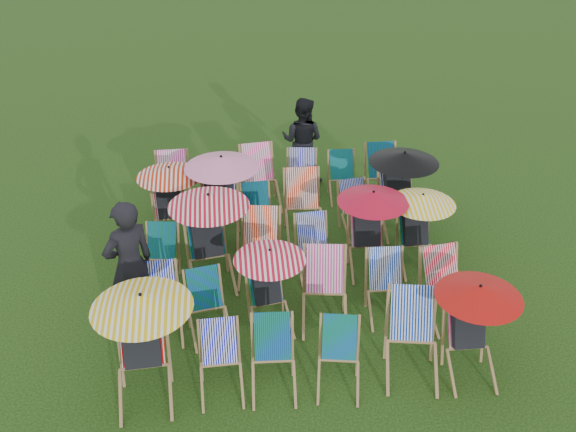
{
  "coord_description": "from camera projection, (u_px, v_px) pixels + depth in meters",
  "views": [
    {
      "loc": [
        -0.89,
        -8.06,
        6.0
      ],
      "look_at": [
        -0.04,
        0.33,
        0.9
      ],
      "focal_mm": 40.0,
      "sensor_mm": 36.0,
      "label": 1
    }
  ],
  "objects": [
    {
      "name": "deckchair_12",
      "position": [
        160.0,
        258.0,
        9.74
      ],
      "size": [
        0.65,
        0.83,
        0.83
      ],
      "rotation": [
        0.0,
        0.0,
        -0.14
      ],
      "color": "olive",
      "rests_on": "ground"
    },
    {
      "name": "deckchair_11",
      "position": [
        448.0,
        289.0,
        8.97
      ],
      "size": [
        0.75,
        0.96,
        0.96
      ],
      "rotation": [
        0.0,
        0.0,
        0.14
      ],
      "color": "olive",
      "rests_on": "ground"
    },
    {
      "name": "deckchair_5",
      "position": [
        473.0,
        330.0,
        7.96
      ],
      "size": [
        1.07,
        1.11,
        1.27
      ],
      "rotation": [
        0.0,
        0.0,
        -0.0
      ],
      "color": "olive",
      "rests_on": "ground"
    },
    {
      "name": "deckchair_17",
      "position": [
        418.0,
        230.0,
        9.99
      ],
      "size": [
        1.03,
        1.07,
        1.22
      ],
      "rotation": [
        0.0,
        0.0,
        0.02
      ],
      "color": "olive",
      "rests_on": "ground"
    },
    {
      "name": "person_left",
      "position": [
        130.0,
        265.0,
        8.62
      ],
      "size": [
        0.85,
        0.78,
        1.95
      ],
      "primitive_type": "imported",
      "rotation": [
        0.0,
        0.0,
        3.73
      ],
      "color": "black",
      "rests_on": "ground"
    },
    {
      "name": "deckchair_2",
      "position": [
        273.0,
        360.0,
        7.84
      ],
      "size": [
        0.61,
        0.82,
        0.87
      ],
      "rotation": [
        0.0,
        0.0,
        -0.05
      ],
      "color": "olive",
      "rests_on": "ground"
    },
    {
      "name": "deckchair_6",
      "position": [
        159.0,
        305.0,
        8.71
      ],
      "size": [
        0.67,
        0.89,
        0.91
      ],
      "rotation": [
        0.0,
        0.0,
        0.08
      ],
      "color": "olive",
      "rests_on": "ground"
    },
    {
      "name": "deckchair_22",
      "position": [
        357.0,
        210.0,
        10.97
      ],
      "size": [
        0.67,
        0.84,
        0.83
      ],
      "rotation": [
        0.0,
        0.0,
        0.17
      ],
      "color": "olive",
      "rests_on": "ground"
    },
    {
      "name": "deckchair_24",
      "position": [
        173.0,
        185.0,
        11.57
      ],
      "size": [
        0.68,
        0.94,
        0.99
      ],
      "rotation": [
        0.0,
        0.0,
        0.03
      ],
      "color": "olive",
      "rests_on": "ground"
    },
    {
      "name": "deckchair_28",
      "position": [
        343.0,
        178.0,
        11.98
      ],
      "size": [
        0.57,
        0.78,
        0.83
      ],
      "rotation": [
        0.0,
        0.0,
        -0.03
      ],
      "color": "olive",
      "rests_on": "ground"
    },
    {
      "name": "deckchair_0",
      "position": [
        142.0,
        346.0,
        7.6
      ],
      "size": [
        1.2,
        1.26,
        1.42
      ],
      "rotation": [
        0.0,
        0.0,
        0.06
      ],
      "color": "olive",
      "rests_on": "ground"
    },
    {
      "name": "deckchair_21",
      "position": [
        304.0,
        206.0,
        10.89
      ],
      "size": [
        0.68,
        0.95,
        1.02
      ],
      "rotation": [
        0.0,
        0.0,
        -0.0
      ],
      "color": "olive",
      "rests_on": "ground"
    },
    {
      "name": "deckchair_27",
      "position": [
        301.0,
        179.0,
        11.83
      ],
      "size": [
        0.71,
        0.91,
        0.91
      ],
      "rotation": [
        0.0,
        0.0,
        -0.13
      ],
      "color": "olive",
      "rests_on": "ground"
    },
    {
      "name": "ground",
      "position": [
        293.0,
        276.0,
        10.04
      ],
      "size": [
        100.0,
        100.0,
        0.0
      ],
      "primitive_type": "plane",
      "color": "black",
      "rests_on": "ground"
    },
    {
      "name": "deckchair_16",
      "position": [
        369.0,
        230.0,
        9.91
      ],
      "size": [
        1.1,
        1.15,
        1.31
      ],
      "rotation": [
        0.0,
        0.0,
        -0.03
      ],
      "color": "olive",
      "rests_on": "ground"
    },
    {
      "name": "deckchair_23",
      "position": [
        401.0,
        190.0,
        10.9
      ],
      "size": [
        1.17,
        1.23,
        1.39
      ],
      "rotation": [
        0.0,
        0.0,
        0.05
      ],
      "color": "olive",
      "rests_on": "ground"
    },
    {
      "name": "deckchair_13",
      "position": [
        209.0,
        238.0,
        9.58
      ],
      "size": [
        1.21,
        1.32,
        1.44
      ],
      "rotation": [
        0.0,
        0.0,
        0.19
      ],
      "color": "olive",
      "rests_on": "ground"
    },
    {
      "name": "deckchair_3",
      "position": [
        339.0,
        359.0,
        7.88
      ],
      "size": [
        0.66,
        0.83,
        0.82
      ],
      "rotation": [
        0.0,
        0.0,
        -0.17
      ],
      "color": "olive",
      "rests_on": "ground"
    },
    {
      "name": "deckchair_20",
      "position": [
        258.0,
        213.0,
        10.86
      ],
      "size": [
        0.62,
        0.81,
        0.84
      ],
      "rotation": [
        0.0,
        0.0,
        0.09
      ],
      "color": "olive",
      "rests_on": "ground"
    },
    {
      "name": "deckchair_8",
      "position": [
        269.0,
        288.0,
        8.77
      ],
      "size": [
        0.99,
        1.08,
        1.18
      ],
      "rotation": [
        0.0,
        0.0,
        0.2
      ],
      "color": "olive",
      "rests_on": "ground"
    },
    {
      "name": "deckchair_9",
      "position": [
        325.0,
        292.0,
        8.9
      ],
      "size": [
        0.77,
        0.99,
        1.0
      ],
      "rotation": [
        0.0,
        0.0,
        -0.12
      ],
      "color": "olive",
      "rests_on": "ground"
    },
    {
      "name": "deckchair_10",
      "position": [
        388.0,
        288.0,
        9.05
      ],
      "size": [
        0.61,
        0.84,
        0.89
      ],
      "rotation": [
        0.0,
        0.0,
        -0.03
      ],
      "color": "olive",
      "rests_on": "ground"
    },
    {
      "name": "deckchair_14",
      "position": [
        260.0,
        248.0,
        9.82
      ],
      "size": [
        0.79,
        1.0,
        0.99
      ],
      "rotation": [
        0.0,
        0.0,
        -0.15
      ],
      "color": "olive",
      "rests_on": "ground"
    },
    {
      "name": "person_rear",
      "position": [
        302.0,
        141.0,
        12.32
      ],
      "size": [
        1.04,
        0.95,
        1.73
      ],
      "primitive_type": "imported",
      "rotation": [
        0.0,
        0.0,
        2.7
      ],
      "color": "black",
      "rests_on": "ground"
    },
    {
      "name": "deckchair_19",
      "position": [
        220.0,
        197.0,
        10.64
      ],
      "size": [
        1.22,
        1.28,
        1.45
      ],
      "rotation": [
        0.0,
        0.0,
        -0.07
      ],
      "color": "olive",
      "rests_on": "ground"
    },
    {
      "name": "deckchair_18",
      "position": [
        170.0,
        203.0,
        10.66
      ],
      "size": [
        1.08,
        1.17,
        1.28
      ],
      "rotation": [
        0.0,
        0.0,
        0.15
      ],
      "color": "olive",
      "rests_on": "ground"
    },
    {
      "name": "deckchair_1",
      "position": [
        220.0,
        364.0,
        7.82
      ],
      "size": [
        0.57,
        0.78,
        0.83
      ],
      "rotation": [
        0.0,
        0.0,
        0.03
      ],
      "color": "olive",
      "rests_on": "ground"
    },
    {
      "name": "deckchair_26",
      "position": [
        261.0,
        179.0,
        11.73
      ],
      "size": [
        0.79,
        1.02,
        1.03
      ],
      "rotation": [
        0.0,
        0.0,
        0.13
      ],
      "color": "olive",
      "rests_on": "ground"
    },
    {
      "name": "deckchair_7",
      "position": [
        208.0,
        308.0,
        8.71
      ],
      "size": [
        0.7,
        0.87,
        0.85
      ],
      "rotation": [
        0.0,
        0.0,
        0.19
      ],
      "color": "olive",
      "rests_on": "ground"
    },
    {
      "name": "deckchair_25",
      "position": [
        217.0,
        185.0,
        11.66
      ],
      "size": [
        0.73,
        0.91,
        0.89
      ],
      "rotation": [
        0.0,
        0.0,
        0.18
      ],
      "color": "olive",
      "rests_on": "ground"
    },
    {
      "name": "deckchair_29",
      "position": [
        384.0,
        175.0,
        11.9
      ],
      "size": [
        0.66,
        0.91,
        0.98
      ],
      "rotation": [
        0.0,
        0.0,
        0.01
      ],
      "color": "olive",
      "rests_on": "ground"
    },
    {
      "name": "deckchair_4",
      "position": [
        413.0,
        340.0,
        8.03
      ],
      "size": [
        0.83,
        1.04,
        1.03
      ],
      "rotation": [
        0.0,
        0.0,
        -0.16
      ],
      "color": "olive",
      "rests_on": "ground"
    },
    {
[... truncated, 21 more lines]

